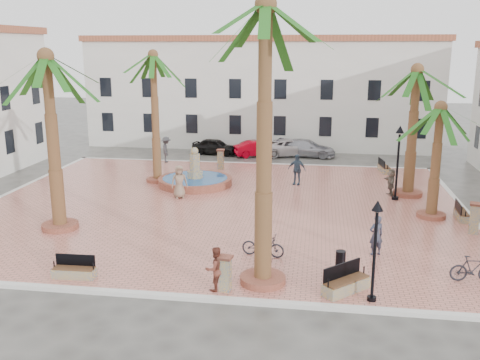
{
  "coord_description": "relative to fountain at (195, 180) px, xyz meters",
  "views": [
    {
      "loc": [
        5.14,
        -27.65,
        8.62
      ],
      "look_at": [
        1.0,
        0.0,
        1.6
      ],
      "focal_mm": 40.0,
      "sensor_mm": 36.0,
      "label": 1
    }
  ],
  "objects": [
    {
      "name": "car_white",
      "position": [
        5.43,
        10.87,
        0.2
      ],
      "size": [
        5.29,
        3.67,
        1.34
      ],
      "primitive_type": "imported",
      "rotation": [
        0.0,
        0.0,
        1.9
      ],
      "color": "silver",
      "rests_on": "ground"
    },
    {
      "name": "bollard_se",
      "position": [
        4.5,
        -14.51,
        0.35
      ],
      "size": [
        0.54,
        0.54,
        1.31
      ],
      "rotation": [
        0.0,
        0.0,
        -0.16
      ],
      "color": "gray",
      "rests_on": "plaza"
    },
    {
      "name": "building_north",
      "position": [
        2.47,
        15.88,
        4.29
      ],
      "size": [
        30.4,
        7.4,
        9.5
      ],
      "color": "white",
      "rests_on": "ground"
    },
    {
      "name": "car_silver",
      "position": [
        6.63,
        10.75,
        0.2
      ],
      "size": [
        4.86,
        2.52,
        1.35
      ],
      "primitive_type": "imported",
      "rotation": [
        0.0,
        0.0,
        1.43
      ],
      "color": "#A1A1A9",
      "rests_on": "ground"
    },
    {
      "name": "kerb_w",
      "position": [
        -10.53,
        -4.11,
        -0.39
      ],
      "size": [
        0.3,
        22.3,
        0.16
      ],
      "primitive_type": "cube",
      "color": "silver",
      "rests_on": "ground"
    },
    {
      "name": "pedestrian_fountain_a",
      "position": [
        -0.2,
        -3.06,
        0.62
      ],
      "size": [
        1.09,
        0.93,
        1.9
      ],
      "primitive_type": "imported",
      "rotation": [
        0.0,
        0.0,
        0.43
      ],
      "color": "#8B705A",
      "rests_on": "plaza"
    },
    {
      "name": "lamppost_e",
      "position": [
        12.02,
        -1.59,
        2.54
      ],
      "size": [
        0.46,
        0.46,
        4.23
      ],
      "color": "black",
      "rests_on": "plaza"
    },
    {
      "name": "ground",
      "position": [
        2.47,
        -4.11,
        -0.47
      ],
      "size": [
        120.0,
        120.0,
        0.0
      ],
      "primitive_type": "plane",
      "color": "#56544F",
      "rests_on": "ground"
    },
    {
      "name": "plaza",
      "position": [
        2.47,
        -4.11,
        -0.4
      ],
      "size": [
        26.0,
        22.0,
        0.15
      ],
      "primitive_type": "cube",
      "color": "#D67C6B",
      "rests_on": "ground"
    },
    {
      "name": "car_black",
      "position": [
        -0.76,
        10.49,
        0.17
      ],
      "size": [
        4.03,
        2.22,
        1.3
      ],
      "primitive_type": "imported",
      "rotation": [
        0.0,
        0.0,
        1.38
      ],
      "color": "black",
      "rests_on": "ground"
    },
    {
      "name": "kerb_s",
      "position": [
        2.47,
        -15.11,
        -0.39
      ],
      "size": [
        26.3,
        0.3,
        0.16
      ],
      "primitive_type": "cube",
      "color": "silver",
      "rests_on": "ground"
    },
    {
      "name": "bench_ne",
      "position": [
        12.14,
        5.32,
        -0.07
      ],
      "size": [
        0.79,
        1.79,
        0.92
      ],
      "rotation": [
        0.0,
        0.0,
        1.72
      ],
      "color": "gray",
      "rests_on": "plaza"
    },
    {
      "name": "bicycle_a",
      "position": [
        5.48,
        -11.1,
        0.15
      ],
      "size": [
        1.88,
        0.92,
        0.94
      ],
      "primitive_type": "imported",
      "rotation": [
        0.0,
        0.0,
        1.4
      ],
      "color": "black",
      "rests_on": "plaza"
    },
    {
      "name": "pedestrian_north",
      "position": [
        -3.67,
        6.29,
        0.64
      ],
      "size": [
        1.05,
        1.4,
        1.93
      ],
      "primitive_type": "imported",
      "rotation": [
        0.0,
        0.0,
        1.87
      ],
      "color": "#444448",
      "rests_on": "plaza"
    },
    {
      "name": "cyclist_a",
      "position": [
        10.11,
        -10.24,
        0.53
      ],
      "size": [
        0.74,
        0.62,
        1.71
      ],
      "primitive_type": "imported",
      "rotation": [
        0.0,
        0.0,
        3.55
      ],
      "color": "#2E3245",
      "rests_on": "plaza"
    },
    {
      "name": "bench_s",
      "position": [
        -1.32,
        -14.26,
        -0.08
      ],
      "size": [
        1.64,
        0.55,
        0.86
      ],
      "rotation": [
        0.0,
        0.0,
        0.04
      ],
      "color": "gray",
      "rests_on": "plaza"
    },
    {
      "name": "litter_bin",
      "position": [
        8.61,
        -12.01,
        0.06
      ],
      "size": [
        0.39,
        0.39,
        0.76
      ],
      "primitive_type": "cylinder",
      "color": "black",
      "rests_on": "plaza"
    },
    {
      "name": "bollard_e",
      "position": [
        14.87,
        -6.89,
        0.44
      ],
      "size": [
        0.64,
        0.64,
        1.47
      ],
      "rotation": [
        0.0,
        0.0,
        -0.26
      ],
      "color": "gray",
      "rests_on": "plaza"
    },
    {
      "name": "kerb_e",
      "position": [
        15.47,
        -4.11,
        -0.39
      ],
      "size": [
        0.3,
        22.3,
        0.16
      ],
      "primitive_type": "cube",
      "color": "silver",
      "rests_on": "ground"
    },
    {
      "name": "bench_se",
      "position": [
        8.74,
        -13.98,
        -0.04
      ],
      "size": [
        1.78,
        1.76,
        1.01
      ],
      "rotation": [
        0.0,
        0.0,
        0.78
      ],
      "color": "gray",
      "rests_on": "plaza"
    },
    {
      "name": "lamppost_s",
      "position": [
        9.6,
        -14.51,
        2.1
      ],
      "size": [
        0.39,
        0.39,
        3.58
      ],
      "color": "black",
      "rests_on": "plaza"
    },
    {
      "name": "bicycle_b",
      "position": [
        13.41,
        -12.43,
        0.18
      ],
      "size": [
        1.71,
        0.57,
        1.01
      ],
      "primitive_type": "imported",
      "rotation": [
        0.0,
        0.0,
        1.63
      ],
      "color": "black",
      "rests_on": "plaza"
    },
    {
      "name": "bench_e",
      "position": [
        14.86,
        -4.73,
        -0.08
      ],
      "size": [
        0.56,
        1.64,
        0.86
      ],
      "rotation": [
        0.0,
        0.0,
        1.53
      ],
      "color": "gray",
      "rests_on": "plaza"
    },
    {
      "name": "palm_sw",
      "position": [
        -4.49,
        -9.07,
        6.79
      ],
      "size": [
        5.59,
        5.59,
        8.42
      ],
      "color": "#9E513D",
      "rests_on": "plaza"
    },
    {
      "name": "palm_ne",
      "position": [
        12.86,
        -0.55,
        6.01
      ],
      "size": [
        5.4,
        5.4,
        7.58
      ],
      "color": "#9E513D",
      "rests_on": "plaza"
    },
    {
      "name": "pedestrian_fountain_b",
      "position": [
        6.3,
        0.99,
        0.65
      ],
      "size": [
        1.22,
        0.74,
        1.94
      ],
      "primitive_type": "imported",
      "rotation": [
        0.0,
        0.0,
        -0.25
      ],
      "color": "#394D62",
      "rests_on": "plaza"
    },
    {
      "name": "palm_s",
      "position": [
        5.74,
        -13.64,
        8.47
      ],
      "size": [
        5.49,
        5.49,
        10.16
      ],
      "color": "#9E513D",
      "rests_on": "plaza"
    },
    {
      "name": "bollard_n",
      "position": [
        0.79,
        4.54,
        0.41
      ],
      "size": [
        0.52,
        0.52,
        1.42
      ],
      "rotation": [
        0.0,
        0.0,
        0.02
      ],
      "color": "gray",
      "rests_on": "plaza"
    },
    {
      "name": "pedestrian_east",
      "position": [
        11.85,
        -0.68,
        0.46
      ],
      "size": [
        0.67,
        1.51,
        1.57
      ],
      "primitive_type": "imported",
      "rotation": [
        0.0,
        0.0,
        -1.43
      ],
      "color": "#665A4E",
      "rests_on": "plaza"
    },
    {
      "name": "fountain",
      "position": [
        0.0,
        0.0,
        0.0
      ],
      "size": [
        4.63,
        4.63,
        2.39
      ],
      "color": "#9E513D",
      "rests_on": "plaza"
    },
    {
      "name": "cyclist_b",
      "position": [
        4.15,
        -14.51,
        0.49
      ],
      "size": [
        1.0,
        0.97,
        1.62
      ],
      "primitive_type": "imported",
      "rotation": [
        0.0,
        0.0,
        3.82
      ],
      "color": "brown",
      "rests_on": "plaza"
    },
    {
      "name": "car_red",
      "position": [
        2.79,
        10.14,
        0.15
      ],
      "size": [
        4.04,
        2.68,
        1.26
      ],
      "primitive_type": "imported",
      "rotation": [
        0.0,
        0.0,
        1.96
      ],
      "color": "#B00013",
      "rests_on": "ground"
    },
    {
      "name": "palm_e",
      "position": [
        13.41,
        -4.65,
        4.54
      ],
      "size": [
        4.69,
        4.69,
        5.92
      ],
      "color": "#9E513D",
      "rests_on": "plaza"
    },
    {
      "name": "kerb_n",
      "position": [
        2.47,
        6.89,
        -0.39
      ],
      "size": [
        26.3,
        0.3,
        0.16
      ],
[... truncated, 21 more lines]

